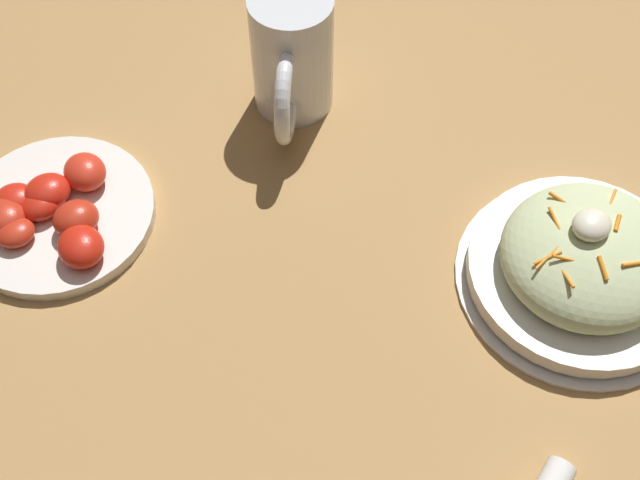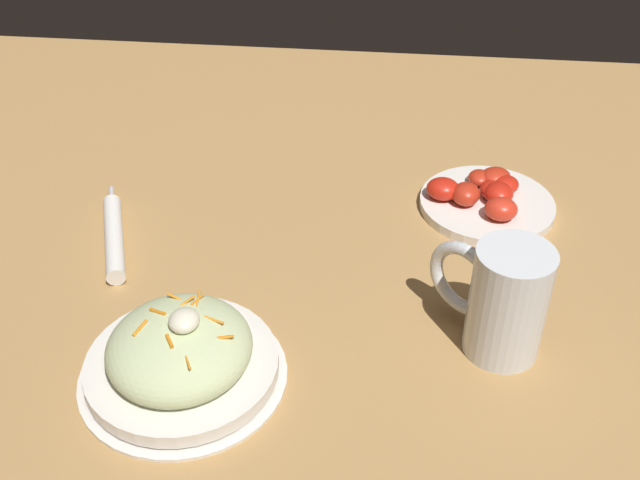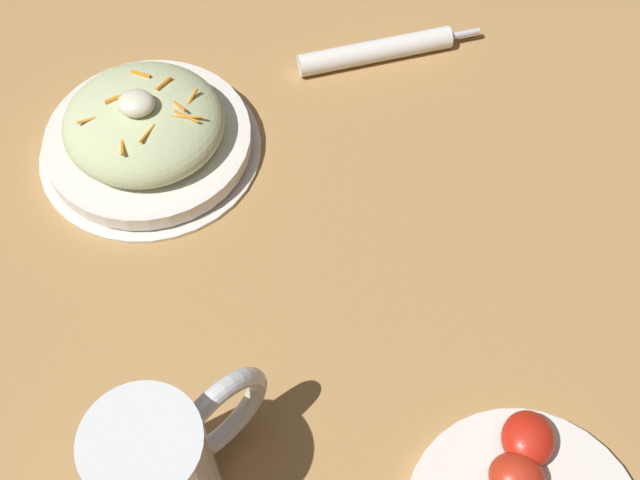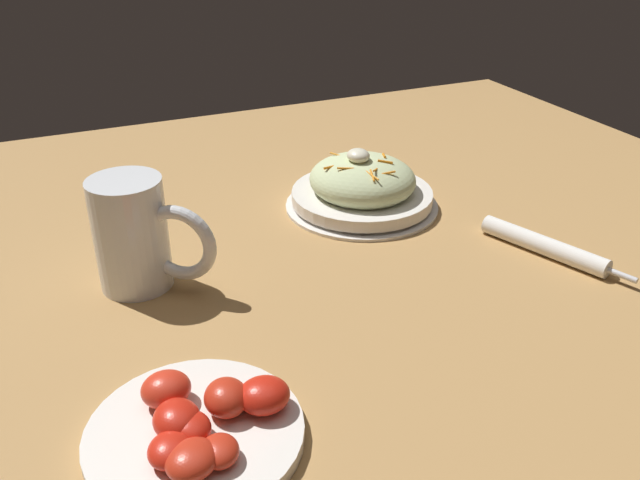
% 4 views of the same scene
% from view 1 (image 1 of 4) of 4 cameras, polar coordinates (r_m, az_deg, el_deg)
% --- Properties ---
extents(ground_plane, '(1.43, 1.43, 0.00)m').
position_cam_1_polar(ground_plane, '(0.75, 2.75, -5.09)').
color(ground_plane, '#B2844C').
extents(salad_plate, '(0.23, 0.23, 0.09)m').
position_cam_1_polar(salad_plate, '(0.78, 18.05, -1.55)').
color(salad_plate, white).
rests_on(salad_plate, ground_plane).
extents(beer_mug, '(0.12, 0.13, 0.14)m').
position_cam_1_polar(beer_mug, '(0.87, -1.98, 12.40)').
color(beer_mug, white).
rests_on(beer_mug, ground_plane).
extents(tomato_plate, '(0.19, 0.19, 0.04)m').
position_cam_1_polar(tomato_plate, '(0.84, -18.08, 1.88)').
color(tomato_plate, white).
rests_on(tomato_plate, ground_plane).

